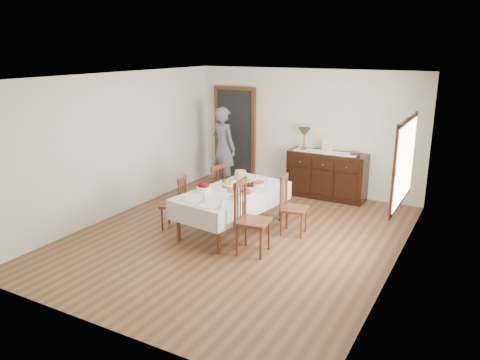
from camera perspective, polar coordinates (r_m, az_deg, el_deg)
The scene contains 26 objects.
ground at distance 7.81m, azimuth -0.36°, elevation -6.89°, with size 6.00×6.00×0.00m, color brown.
room_shell at distance 7.76m, azimuth 0.21°, elevation 5.63°, with size 5.02×6.02×2.65m.
dining_table at distance 7.86m, azimuth -0.92°, elevation -1.85°, with size 1.34×2.21×0.72m.
chair_left_near at distance 8.09m, azimuth -7.82°, elevation -2.71°, with size 0.47×0.47×0.92m.
chair_left_far at distance 8.77m, azimuth -3.27°, elevation -1.00°, with size 0.46×0.46×0.94m.
chair_right_near at distance 7.05m, azimuth 1.19°, elevation -4.50°, with size 0.52×0.52×1.13m.
chair_right_far at distance 7.80m, azimuth 6.27°, elevation -3.04°, with size 0.47×0.47×1.00m.
sideboard at distance 9.80m, azimuth 10.54°, elevation 0.60°, with size 1.60×0.58×0.96m.
person at distance 10.22m, azimuth -2.02°, elevation 4.25°, with size 0.60×0.38×1.91m, color slate.
bread_basket at distance 7.79m, azimuth -1.24°, elevation -0.71°, with size 0.27×0.27×0.18m.
egg_basket at distance 8.11m, azimuth 0.96°, elevation -0.36°, with size 0.28×0.28×0.11m.
ham_platter_a at distance 8.20m, azimuth -1.58°, elevation -0.26°, with size 0.32×0.32×0.11m.
ham_platter_b at distance 7.62m, azimuth 0.73°, elevation -1.49°, with size 0.28×0.28×0.11m.
beet_bowl at distance 7.75m, azimuth -4.48°, elevation -0.91°, with size 0.23×0.23×0.17m.
carrot_bowl at distance 8.04m, azimuth 2.29°, elevation -0.48°, with size 0.20×0.20×0.09m.
pineapple_bowl at distance 8.50m, azimuth 0.06°, elevation 0.65°, with size 0.22×0.22×0.15m.
casserole_dish at distance 7.39m, azimuth -0.39°, elevation -2.04°, with size 0.23×0.23×0.07m.
butter_dish at distance 7.75m, azimuth -1.95°, elevation -1.17°, with size 0.15×0.11×0.07m.
setting_left at distance 7.38m, azimuth -5.41°, elevation -2.26°, with size 0.44×0.31×0.10m.
setting_right at distance 7.09m, azimuth -3.36°, elevation -2.99°, with size 0.44×0.31×0.10m.
glass_far_a at distance 8.39m, azimuth 1.13°, elevation 0.30°, with size 0.07×0.07×0.10m.
glass_far_b at distance 8.21m, azimuth 3.58°, elevation -0.14°, with size 0.06×0.06×0.09m.
runner at distance 9.67m, azimuth 10.40°, elevation 3.36°, with size 1.30×0.35×0.01m.
table_lamp at distance 9.80m, azimuth 7.86°, elevation 5.72°, with size 0.26×0.26×0.46m.
picture_frame at distance 9.58m, azimuth 10.62°, elevation 4.05°, with size 0.22×0.08×0.28m.
deco_bowl at distance 9.54m, azimuth 13.84°, elevation 3.13°, with size 0.20×0.20×0.06m.
Camera 1 is at (3.51, -6.28, 3.05)m, focal length 35.00 mm.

